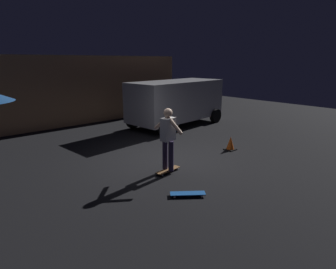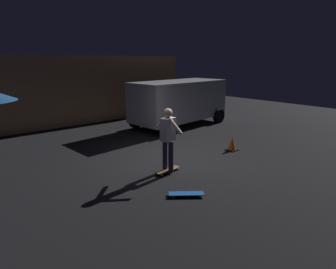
{
  "view_description": "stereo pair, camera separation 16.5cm",
  "coord_description": "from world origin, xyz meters",
  "px_view_note": "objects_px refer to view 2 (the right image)",
  "views": [
    {
      "loc": [
        -5.28,
        -6.08,
        2.92
      ],
      "look_at": [
        -0.59,
        -0.79,
        1.05
      ],
      "focal_mm": 30.04,
      "sensor_mm": 36.0,
      "label": 1
    },
    {
      "loc": [
        -5.15,
        -6.18,
        2.92
      ],
      "look_at": [
        -0.59,
        -0.79,
        1.05
      ],
      "focal_mm": 30.04,
      "sensor_mm": 36.0,
      "label": 2
    }
  ],
  "objects_px": {
    "skateboard_spare": "(186,194)",
    "traffic_cone": "(232,144)",
    "skateboard_ridden": "(168,170)",
    "skater": "(168,135)",
    "parked_van": "(179,100)"
  },
  "relations": [
    {
      "from": "skater",
      "to": "skateboard_ridden",
      "type": "bearing_deg",
      "value": -135.0
    },
    {
      "from": "skateboard_spare",
      "to": "traffic_cone",
      "type": "height_order",
      "value": "traffic_cone"
    },
    {
      "from": "parked_van",
      "to": "skateboard_spare",
      "type": "xyz_separation_m",
      "value": [
        -4.64,
        -5.32,
        -1.11
      ]
    },
    {
      "from": "skateboard_spare",
      "to": "traffic_cone",
      "type": "bearing_deg",
      "value": 22.05
    },
    {
      "from": "parked_van",
      "to": "traffic_cone",
      "type": "bearing_deg",
      "value": -106.81
    },
    {
      "from": "skater",
      "to": "skateboard_spare",
      "type": "bearing_deg",
      "value": -113.9
    },
    {
      "from": "skateboard_ridden",
      "to": "skateboard_spare",
      "type": "xyz_separation_m",
      "value": [
        -0.59,
        -1.32,
        0.0
      ]
    },
    {
      "from": "skateboard_spare",
      "to": "traffic_cone",
      "type": "xyz_separation_m",
      "value": [
        3.46,
        1.4,
        0.16
      ]
    },
    {
      "from": "skateboard_ridden",
      "to": "parked_van",
      "type": "bearing_deg",
      "value": 44.61
    },
    {
      "from": "skater",
      "to": "traffic_cone",
      "type": "xyz_separation_m",
      "value": [
        2.87,
        0.08,
        -0.83
      ]
    },
    {
      "from": "parked_van",
      "to": "skateboard_spare",
      "type": "distance_m",
      "value": 7.15
    },
    {
      "from": "skateboard_spare",
      "to": "skateboard_ridden",
      "type": "bearing_deg",
      "value": 66.1
    },
    {
      "from": "skateboard_spare",
      "to": "traffic_cone",
      "type": "relative_size",
      "value": 1.6
    },
    {
      "from": "parked_van",
      "to": "skater",
      "type": "xyz_separation_m",
      "value": [
        -4.06,
        -4.0,
        -0.12
      ]
    },
    {
      "from": "skateboard_spare",
      "to": "skater",
      "type": "relative_size",
      "value": 0.44
    }
  ]
}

